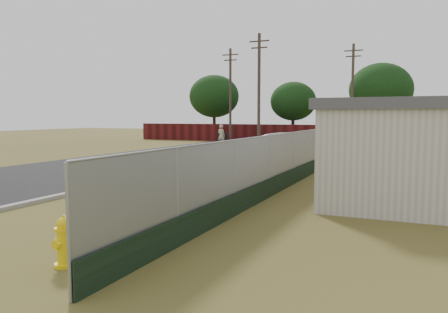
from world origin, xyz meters
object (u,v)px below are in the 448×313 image
at_px(pickup_truck, 287,143).
at_px(pedestrian, 221,136).
at_px(fire_hydrant, 64,243).
at_px(mailbox, 209,149).
at_px(trash_bin, 222,138).

xyz_separation_m(pickup_truck, pedestrian, (-6.92, 3.81, 0.22)).
xyz_separation_m(fire_hydrant, pedestrian, (-9.91, 28.55, 0.51)).
xyz_separation_m(fire_hydrant, pickup_truck, (-2.99, 24.74, 0.30)).
bearing_deg(pedestrian, mailbox, 121.85).
bearing_deg(fire_hydrant, pedestrian, 109.15).
height_order(pickup_truck, pedestrian, pedestrian).
relative_size(mailbox, trash_bin, 1.23).
relative_size(mailbox, pedestrian, 0.67).
distance_m(mailbox, trash_bin, 20.13).
relative_size(mailbox, pickup_truck, 0.24).
bearing_deg(fire_hydrant, trash_bin, 109.58).
bearing_deg(fire_hydrant, pickup_truck, 96.89).
distance_m(pedestrian, trash_bin, 3.98).
height_order(mailbox, pickup_truck, pickup_truck).
distance_m(fire_hydrant, pickup_truck, 24.92).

